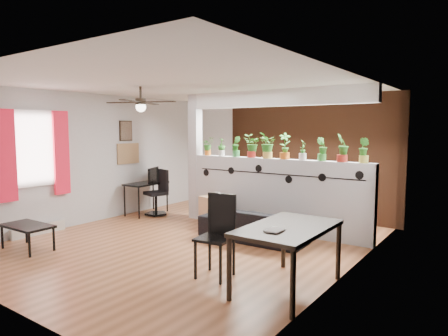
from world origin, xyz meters
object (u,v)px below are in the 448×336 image
Objects in this scene: ceiling_fan at (141,104)px; coffee_table at (27,227)px; folding_chair at (219,228)px; potted_plant_2 at (236,146)px; office_chair at (158,196)px; potted_plant_9 at (364,149)px; dining_table at (288,233)px; potted_plant_1 at (222,146)px; potted_plant_8 at (342,147)px; cup at (217,194)px; computer_desk at (146,186)px; potted_plant_3 at (251,145)px; cube_shelf at (215,212)px; potted_plant_4 at (268,145)px; potted_plant_6 at (303,149)px; potted_plant_7 at (322,148)px; sofa at (253,225)px; potted_plant_5 at (285,145)px; potted_plant_0 at (208,146)px.

ceiling_fan reaches higher than coffee_table.
potted_plant_2 is at bearing 119.04° from folding_chair.
potted_plant_9 is at bearing 3.76° from office_chair.
potted_plant_9 is at bearing 85.66° from dining_table.
ceiling_fan is at bearing -101.65° from potted_plant_1.
potted_plant_8 is at bearing 72.40° from folding_chair.
folding_chair reaches higher than cup.
potted_plant_8 is 4.40m from computer_desk.
potted_plant_3 is 0.74× the size of cube_shelf.
potted_plant_6 is at bearing -0.00° from potted_plant_4.
ceiling_fan is 2.55× the size of potted_plant_8.
potted_plant_8 is (2.83, 1.80, -0.72)m from ceiling_fan.
potted_plant_8 is 2.50m from dining_table.
computer_desk is at bearing -175.05° from potted_plant_7.
ceiling_fan is 2.89m from potted_plant_6.
potted_plant_1 reaches higher than dining_table.
potted_plant_4 is 1.17× the size of potted_plant_9.
potted_plant_9 is 5.47m from coffee_table.
potted_plant_7 is at bearing 4.48° from office_chair.
office_chair is (-2.72, 0.47, 0.18)m from sofa.
potted_plant_8 is 0.47× the size of computer_desk.
cube_shelf is (-1.26, -0.41, -1.30)m from potted_plant_5.
ceiling_fan is 2.95× the size of potted_plant_7.
potted_plant_1 is 0.21× the size of sofa.
potted_plant_3 is at bearing 39.43° from cup.
ceiling_fan is 1.96m from potted_plant_0.
potted_plant_6 is 0.38× the size of computer_desk.
potted_plant_0 is at bearing 89.36° from ceiling_fan.
potted_plant_2 is (0.72, 1.80, -0.75)m from ceiling_fan.
potted_plant_1 is 0.90× the size of potted_plant_2.
coffee_table is at bearing -122.53° from potted_plant_3.
potted_plant_5 is at bearing -0.00° from potted_plant_2.
potted_plant_6 is 0.93× the size of potted_plant_7.
potted_plant_4 is 1.02× the size of potted_plant_8.
potted_plant_5 is 0.79× the size of cube_shelf.
potted_plant_3 is 0.45× the size of computer_desk.
cube_shelf is 3.26m from coffee_table.
potted_plant_3 is at bearing 7.67° from computer_desk.
potted_plant_3 is 0.93× the size of potted_plant_4.
cup is at bearing -2.09° from computer_desk.
potted_plant_4 is 0.49× the size of office_chair.
potted_plant_5 reaches higher than potted_plant_1.
potted_plant_4 is 1.76m from potted_plant_9.
cube_shelf is (-1.07, 0.34, 0.04)m from sofa.
potted_plant_7 is 0.41× the size of computer_desk.
computer_desk is 0.38m from office_chair.
potted_plant_0 is (0.02, 1.80, -0.77)m from ceiling_fan.
cube_shelf is at bearing -155.41° from potted_plant_4.
potted_plant_2 reaches higher than office_chair.
potted_plant_8 is (0.70, 0.00, 0.05)m from potted_plant_6.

